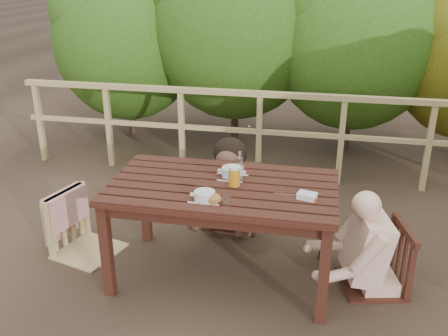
% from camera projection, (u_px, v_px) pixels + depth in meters
% --- Properties ---
extents(ground, '(60.00, 60.00, 0.00)m').
position_uv_depth(ground, '(223.00, 274.00, 4.01)').
color(ground, '#483525').
rests_on(ground, ground).
extents(table, '(1.68, 0.94, 0.78)m').
position_uv_depth(table, '(223.00, 232.00, 3.86)').
color(table, '#33170F').
rests_on(table, ground).
extents(chair_left, '(0.61, 0.61, 0.99)m').
position_uv_depth(chair_left, '(83.00, 200.00, 4.13)').
color(chair_left, tan).
rests_on(chair_left, ground).
extents(chair_far, '(0.53, 0.53, 1.02)m').
position_uv_depth(chair_far, '(234.00, 173.00, 4.62)').
color(chair_far, '#33170F').
rests_on(chair_far, ground).
extents(chair_right, '(0.57, 0.57, 0.95)m').
position_uv_depth(chair_right, '(378.00, 231.00, 3.70)').
color(chair_right, '#33170F').
rests_on(chair_right, ground).
extents(woman, '(0.58, 0.70, 1.37)m').
position_uv_depth(woman, '(234.00, 154.00, 4.57)').
color(woman, black).
rests_on(woman, ground).
extents(diner_right, '(0.75, 0.66, 1.31)m').
position_uv_depth(diner_right, '(385.00, 209.00, 3.63)').
color(diner_right, beige).
rests_on(diner_right, ground).
extents(railing, '(5.60, 0.10, 1.01)m').
position_uv_depth(railing, '(259.00, 135.00, 5.62)').
color(railing, tan).
rests_on(railing, ground).
extents(soup_near, '(0.24, 0.24, 0.08)m').
position_uv_depth(soup_near, '(205.00, 197.00, 3.45)').
color(soup_near, silver).
rests_on(soup_near, table).
extents(soup_far, '(0.26, 0.26, 0.09)m').
position_uv_depth(soup_far, '(232.00, 173.00, 3.83)').
color(soup_far, white).
rests_on(soup_far, table).
extents(bread_roll, '(0.13, 0.10, 0.08)m').
position_uv_depth(bread_roll, '(212.00, 198.00, 3.43)').
color(bread_roll, '#AC7733').
rests_on(bread_roll, table).
extents(beer_glass, '(0.09, 0.09, 0.17)m').
position_uv_depth(beer_glass, '(234.00, 177.00, 3.66)').
color(beer_glass, gold).
rests_on(beer_glass, table).
extents(bottle, '(0.06, 0.06, 0.24)m').
position_uv_depth(bottle, '(240.00, 167.00, 3.74)').
color(bottle, white).
rests_on(bottle, table).
extents(tumbler, '(0.06, 0.06, 0.07)m').
position_uv_depth(tumbler, '(227.00, 201.00, 3.39)').
color(tumbler, white).
rests_on(tumbler, table).
extents(butter_tub, '(0.15, 0.12, 0.06)m').
position_uv_depth(butter_tub, '(307.00, 197.00, 3.48)').
color(butter_tub, white).
rests_on(butter_tub, table).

